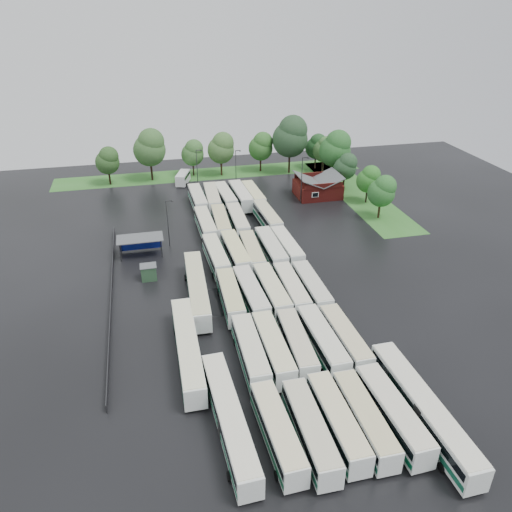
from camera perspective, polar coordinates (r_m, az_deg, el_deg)
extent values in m
plane|color=black|center=(76.33, 0.58, -5.93)|extent=(160.00, 160.00, 0.00)
cube|color=maroon|center=(118.70, 7.05, 7.58)|extent=(10.00, 8.00, 3.40)
cube|color=#4C4F51|center=(117.02, 5.96, 8.70)|extent=(5.07, 8.60, 2.19)
cube|color=#4C4F51|center=(118.68, 8.28, 8.83)|extent=(5.07, 8.60, 2.19)
cube|color=maroon|center=(114.43, 7.78, 7.93)|extent=(9.00, 0.20, 1.20)
cube|color=silver|center=(114.38, 6.79, 6.97)|extent=(1.60, 0.12, 1.20)
cylinder|color=#2D2D30|center=(91.38, -15.24, 0.33)|extent=(0.16, 0.16, 3.40)
cylinder|color=#2D2D30|center=(91.22, -10.75, 0.81)|extent=(0.16, 0.16, 3.40)
cylinder|color=#2D2D30|center=(94.25, -15.23, 1.20)|extent=(0.16, 0.16, 3.40)
cylinder|color=#2D2D30|center=(94.09, -10.87, 1.67)|extent=(0.16, 0.16, 3.40)
cube|color=#4C4F51|center=(91.88, -13.14, 2.01)|extent=(8.20, 4.20, 0.15)
cube|color=navy|center=(94.41, -13.05, 1.46)|extent=(7.60, 0.08, 2.60)
cube|color=#26472C|center=(84.88, -12.16, -1.86)|extent=(2.50, 2.00, 2.50)
cube|color=#4C4F51|center=(84.25, -12.24, -1.09)|extent=(2.70, 2.20, 0.12)
cube|color=#316F27|center=(134.42, -5.18, 9.36)|extent=(80.00, 10.00, 0.01)
cube|color=#316F27|center=(122.93, 11.43, 7.11)|extent=(10.00, 50.00, 0.01)
cube|color=#2D2D30|center=(81.52, -16.19, -4.27)|extent=(0.10, 50.00, 1.20)
cube|color=silver|center=(55.23, 2.47, -19.43)|extent=(3.08, 12.63, 2.87)
cube|color=black|center=(54.81, 2.49, -19.02)|extent=(3.12, 12.13, 0.92)
cube|color=#0C502F|center=(55.70, 2.46, -19.87)|extent=(3.12, 12.38, 0.63)
cube|color=beige|center=(54.15, 2.51, -18.36)|extent=(2.96, 12.25, 0.13)
cylinder|color=black|center=(53.82, 3.67, -23.51)|extent=(2.67, 1.00, 1.00)
cylinder|color=black|center=(58.94, 1.37, -17.59)|extent=(2.67, 1.00, 1.00)
cube|color=silver|center=(55.56, 6.22, -19.21)|extent=(2.70, 12.75, 2.92)
cube|color=black|center=(55.13, 6.25, -18.80)|extent=(2.77, 12.24, 0.93)
cube|color=#0C4C33|center=(56.03, 6.18, -19.66)|extent=(2.76, 12.49, 0.64)
cube|color=beige|center=(54.46, 6.30, -18.13)|extent=(2.60, 12.36, 0.13)
cylinder|color=black|center=(54.19, 7.63, -23.29)|extent=(2.71, 1.02, 1.02)
cylinder|color=black|center=(59.25, 4.83, -17.39)|extent=(2.71, 1.02, 1.02)
cube|color=silver|center=(56.81, 9.26, -18.15)|extent=(2.76, 12.67, 2.90)
cube|color=black|center=(56.40, 9.30, -17.74)|extent=(2.81, 12.16, 0.93)
cube|color=#135F3D|center=(57.27, 9.21, -18.59)|extent=(2.81, 12.41, 0.64)
cube|color=beige|center=(55.75, 9.38, -17.08)|extent=(2.65, 12.28, 0.13)
cylinder|color=black|center=(55.44, 10.77, -22.06)|extent=(2.69, 1.01, 1.01)
cylinder|color=black|center=(60.45, 7.70, -16.47)|extent=(2.69, 1.01, 1.01)
cube|color=silver|center=(57.61, 12.27, -17.73)|extent=(2.63, 12.49, 2.86)
cube|color=black|center=(57.21, 12.33, -17.33)|extent=(2.69, 11.99, 0.92)
cube|color=#0C4D35|center=(58.06, 12.21, -18.17)|extent=(2.68, 12.24, 0.63)
cube|color=beige|center=(56.58, 12.43, -16.67)|extent=(2.52, 12.12, 0.12)
cylinder|color=black|center=(56.30, 13.88, -21.49)|extent=(2.65, 1.00, 1.00)
cylinder|color=black|center=(61.13, 10.56, -16.13)|extent=(2.65, 1.00, 1.00)
cube|color=silver|center=(58.73, 15.34, -16.98)|extent=(3.24, 13.22, 3.01)
cube|color=black|center=(58.31, 15.41, -16.55)|extent=(3.28, 12.70, 0.96)
cube|color=#05532D|center=(59.19, 15.25, -17.43)|extent=(3.28, 12.96, 0.66)
cube|color=beige|center=(57.66, 15.54, -15.87)|extent=(3.11, 12.82, 0.13)
cylinder|color=black|center=(57.38, 17.14, -20.81)|extent=(2.79, 1.05, 1.05)
cylinder|color=black|center=(62.36, 13.37, -15.40)|extent=(2.79, 1.05, 1.05)
cube|color=silver|center=(64.74, -0.66, -10.88)|extent=(2.83, 12.88, 2.95)
cube|color=black|center=(64.37, -0.67, -10.47)|extent=(2.89, 12.37, 0.94)
cube|color=#0C5E3D|center=(65.14, -0.66, -11.32)|extent=(2.88, 12.63, 0.65)
cube|color=beige|center=(63.79, -0.67, -9.81)|extent=(2.72, 12.50, 0.13)
cylinder|color=black|center=(62.64, 0.19, -14.22)|extent=(2.73, 1.03, 1.03)
cylinder|color=black|center=(68.81, -1.41, -9.74)|extent=(2.73, 1.03, 1.03)
cube|color=silver|center=(65.27, 1.96, -10.51)|extent=(2.72, 12.90, 2.96)
cube|color=black|center=(64.91, 1.97, -10.10)|extent=(2.79, 12.39, 0.95)
cube|color=#0A5335|center=(65.68, 1.95, -10.95)|extent=(2.78, 12.65, 0.65)
cube|color=beige|center=(64.33, 1.98, -9.44)|extent=(2.62, 12.52, 0.13)
cylinder|color=black|center=(63.19, 2.93, -13.82)|extent=(2.74, 1.03, 1.03)
cylinder|color=black|center=(69.33, 1.06, -9.41)|extent=(2.74, 1.03, 1.03)
cube|color=silver|center=(66.22, 4.65, -10.02)|extent=(3.11, 12.59, 2.86)
cube|color=black|center=(65.87, 4.67, -9.62)|extent=(3.15, 12.09, 0.92)
cube|color=#185638|center=(66.61, 4.63, -10.45)|extent=(3.15, 12.34, 0.63)
cube|color=beige|center=(65.33, 4.70, -8.99)|extent=(2.99, 12.21, 0.12)
cylinder|color=black|center=(64.22, 5.69, -13.15)|extent=(2.65, 1.00, 1.00)
cylinder|color=black|center=(70.11, 3.63, -9.00)|extent=(2.65, 1.00, 1.00)
cube|color=silver|center=(66.95, 7.57, -9.62)|extent=(3.01, 13.13, 3.00)
cube|color=black|center=(66.59, 7.60, -9.22)|extent=(3.06, 12.60, 0.96)
cube|color=#0E5233|center=(67.35, 7.54, -10.07)|extent=(3.06, 12.87, 0.66)
cube|color=silver|center=(66.02, 7.66, -8.56)|extent=(2.89, 12.73, 0.13)
cylinder|color=black|center=(64.89, 8.77, -12.84)|extent=(2.78, 1.05, 1.05)
cylinder|color=black|center=(70.96, 6.34, -8.60)|extent=(2.78, 1.05, 1.05)
cube|color=silver|center=(67.94, 10.11, -9.30)|extent=(2.88, 12.56, 2.87)
cube|color=black|center=(67.60, 10.15, -8.92)|extent=(2.93, 12.06, 0.92)
cube|color=#15543B|center=(68.32, 10.07, -9.72)|extent=(2.92, 12.31, 0.63)
cube|color=beige|center=(67.07, 10.22, -8.29)|extent=(2.76, 12.19, 0.13)
cylinder|color=black|center=(66.01, 11.34, -12.31)|extent=(2.66, 1.00, 1.00)
cylinder|color=black|center=(71.72, 8.81, -8.36)|extent=(2.66, 1.00, 1.00)
cube|color=silver|center=(75.50, -2.95, -4.65)|extent=(2.96, 12.65, 2.88)
cube|color=black|center=(75.20, -2.96, -4.28)|extent=(3.01, 12.15, 0.92)
cube|color=#075A3A|center=(75.85, -2.94, -5.06)|extent=(3.00, 12.40, 0.63)
cube|color=beige|center=(74.71, -2.98, -3.69)|extent=(2.84, 12.27, 0.13)
cylinder|color=black|center=(73.01, -2.35, -7.27)|extent=(2.67, 1.01, 1.01)
cylinder|color=black|center=(79.64, -3.46, -4.01)|extent=(2.67, 1.01, 1.01)
cube|color=silver|center=(75.94, -0.58, -4.36)|extent=(3.19, 13.02, 2.96)
cube|color=black|center=(75.63, -0.58, -3.98)|extent=(3.24, 12.51, 0.95)
cube|color=#095F34|center=(76.29, -0.58, -4.77)|extent=(3.24, 12.77, 0.65)
cube|color=beige|center=(75.13, -0.58, -3.37)|extent=(3.07, 12.63, 0.13)
cylinder|color=black|center=(73.40, 0.14, -7.02)|extent=(2.75, 1.03, 1.03)
cylinder|color=black|center=(80.16, -1.22, -3.72)|extent=(2.75, 1.03, 1.03)
cube|color=silver|center=(76.59, 1.79, -4.05)|extent=(3.03, 13.11, 2.99)
cube|color=black|center=(76.28, 1.80, -3.67)|extent=(3.08, 12.59, 0.96)
cube|color=#0D5D3E|center=(76.94, 1.78, -4.46)|extent=(3.08, 12.85, 0.66)
cube|color=beige|center=(75.78, 1.81, -3.05)|extent=(2.91, 12.72, 0.13)
cylinder|color=black|center=(74.05, 2.60, -6.70)|extent=(2.77, 1.04, 1.04)
cylinder|color=black|center=(80.81, 1.02, -3.42)|extent=(2.77, 1.04, 1.04)
cube|color=silver|center=(77.31, 4.06, -3.83)|extent=(2.73, 12.67, 2.90)
cube|color=black|center=(77.00, 4.08, -3.47)|extent=(2.79, 12.17, 0.93)
cube|color=#0B5634|center=(77.64, 4.05, -4.23)|extent=(2.78, 12.42, 0.64)
cube|color=beige|center=(76.53, 4.10, -2.88)|extent=(2.62, 12.29, 0.13)
cylinder|color=black|center=(74.87, 4.92, -6.36)|extent=(2.69, 1.01, 1.01)
cylinder|color=black|center=(81.36, 3.21, -3.24)|extent=(2.69, 1.01, 1.01)
cube|color=silver|center=(78.06, 6.35, -3.62)|extent=(2.66, 12.55, 2.87)
cube|color=black|center=(77.76, 6.37, -3.26)|extent=(2.72, 12.05, 0.92)
cube|color=#114D32|center=(78.39, 6.32, -4.02)|extent=(2.71, 12.30, 0.63)
cube|color=beige|center=(77.29, 6.40, -2.68)|extent=(2.55, 12.17, 0.13)
cylinder|color=black|center=(75.67, 7.27, -6.09)|extent=(2.66, 1.00, 1.00)
cylinder|color=black|center=(82.03, 5.39, -3.06)|extent=(2.66, 1.00, 1.00)
cube|color=silver|center=(86.90, -4.60, -0.03)|extent=(3.12, 12.76, 2.90)
cube|color=black|center=(86.63, -4.62, 0.31)|extent=(3.16, 12.26, 0.93)
cube|color=#18543B|center=(87.20, -4.59, -0.40)|extent=(3.16, 12.51, 0.64)
cube|color=beige|center=(86.21, -4.64, 0.86)|extent=(3.00, 12.38, 0.13)
cylinder|color=black|center=(84.09, -4.13, -2.16)|extent=(2.69, 1.01, 1.01)
cylinder|color=black|center=(91.13, -4.97, 0.33)|extent=(2.69, 1.01, 1.01)
cube|color=silver|center=(87.63, -2.38, 0.35)|extent=(3.15, 13.19, 3.00)
cube|color=black|center=(87.36, -2.39, 0.70)|extent=(3.20, 12.67, 0.96)
cube|color=#105C3F|center=(87.94, -2.37, -0.04)|extent=(3.19, 12.93, 0.66)
cube|color=beige|center=(86.93, -2.40, 1.26)|extent=(3.03, 12.79, 0.13)
cylinder|color=black|center=(84.74, -1.82, -1.83)|extent=(2.79, 1.05, 1.05)
cylinder|color=black|center=(91.99, -2.86, 0.69)|extent=(2.79, 1.05, 1.05)
cube|color=silver|center=(87.88, -0.46, 0.39)|extent=(3.05, 12.60, 2.87)
cube|color=black|center=(87.62, -0.46, 0.72)|extent=(3.10, 12.10, 0.92)
cube|color=#0D5B3A|center=(88.17, -0.46, 0.02)|extent=(3.09, 12.35, 0.63)
cube|color=beige|center=(87.20, -0.46, 1.25)|extent=(2.93, 12.22, 0.13)
cylinder|color=black|center=(85.14, 0.14, -1.68)|extent=(2.66, 1.00, 1.00)
cylinder|color=black|center=(92.01, -1.01, 0.72)|extent=(2.66, 1.00, 1.00)
cube|color=silver|center=(88.83, 1.71, 0.77)|extent=(2.87, 13.26, 3.03)
cube|color=black|center=(88.56, 1.72, 1.12)|extent=(2.94, 12.73, 0.97)
cube|color=#0E5536|center=(89.14, 1.71, 0.39)|extent=(2.93, 13.00, 0.67)
cube|color=beige|center=(88.13, 1.73, 1.68)|extent=(2.76, 12.86, 0.13)
cylinder|color=black|center=(85.95, 2.41, -1.38)|extent=(2.81, 1.06, 1.06)
cylinder|color=black|center=(93.17, 1.04, 1.10)|extent=(2.81, 1.06, 1.06)
cube|color=silver|center=(89.84, 3.54, 0.99)|extent=(3.00, 12.67, 2.89)
cube|color=black|center=(89.58, 3.55, 1.32)|extent=(3.05, 12.17, 0.92)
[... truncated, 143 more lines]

